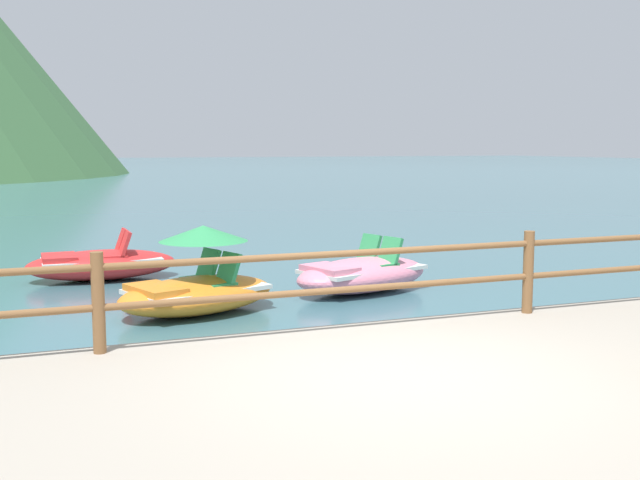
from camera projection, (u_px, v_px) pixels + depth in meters
name	position (u px, v px, depth m)	size (l,w,h in m)	color
ground_plane	(82.00, 186.00, 43.58)	(200.00, 200.00, 0.00)	#3D6B75
dock_railing	(336.00, 276.00, 7.86)	(23.92, 0.12, 0.95)	brown
pedal_boat_1	(101.00, 264.00, 13.22)	(2.56, 1.23, 0.85)	red
pedal_boat_3	(198.00, 284.00, 10.57)	(2.64, 2.01, 1.22)	orange
pedal_boat_4	(362.00, 274.00, 12.11)	(2.76, 1.94, 0.87)	pink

